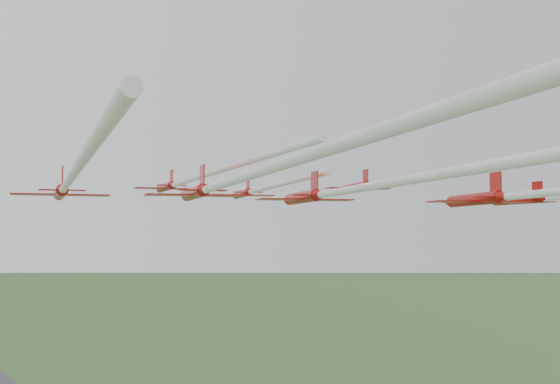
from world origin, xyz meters
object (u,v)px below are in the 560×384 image
jet_row2_left (191,179)px  jet_row3_left (67,183)px  jet_row3_mid (371,186)px  jet_row2_right (399,179)px  jet_row4_left (256,173)px  jet_row4_right (552,192)px  jet_lead (257,190)px

jet_row2_left → jet_row3_left: (-15.69, -9.40, -1.57)m
jet_row2_left → jet_row3_mid: bearing=-69.4°
jet_row2_left → jet_row3_left: bearing=-136.0°
jet_row2_right → jet_row2_left: bearing=177.8°
jet_row2_right → jet_row4_left: size_ratio=0.80×
jet_row3_mid → jet_row4_left: bearing=-131.5°
jet_row4_right → jet_row4_left: bearing=-158.0°
jet_row2_left → jet_row2_right: jet_row2_right is taller
jet_row4_left → jet_row3_left: bearing=113.1°
jet_row2_right → jet_row3_mid: jet_row2_right is taller
jet_lead → jet_row3_left: (-32.91, -24.13, -1.82)m
jet_lead → jet_row3_mid: bearing=-91.2°
jet_row2_left → jet_row4_left: bearing=-97.8°
jet_lead → jet_row3_mid: 41.94m
jet_row3_left → jet_row3_mid: size_ratio=0.89×
jet_row3_mid → jet_row4_left: jet_row3_mid is taller
jet_row3_mid → jet_row4_right: jet_row3_mid is taller
jet_row3_left → jet_row4_left: bearing=-69.8°
jet_row3_mid → jet_row4_left: size_ratio=1.01×
jet_lead → jet_row4_right: size_ratio=0.88×
jet_lead → jet_row4_right: (-3.97, -48.49, -2.82)m
jet_row2_right → jet_row4_left: jet_row2_right is taller
jet_row2_left → jet_row3_mid: 25.03m
jet_row2_right → jet_row3_mid: size_ratio=0.79×
jet_row4_left → jet_lead: bearing=75.3°
jet_lead → jet_row4_left: size_ratio=0.67×
jet_row2_left → jet_row4_right: size_ratio=1.03×
jet_row3_mid → jet_row2_left: bearing=115.7°
jet_lead → jet_row3_left: jet_lead is taller
jet_row3_mid → jet_row4_left: (-16.31, -9.50, -0.46)m
jet_row4_left → jet_row2_right: bearing=53.8°
jet_row2_left → jet_row2_right: bearing=-8.1°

